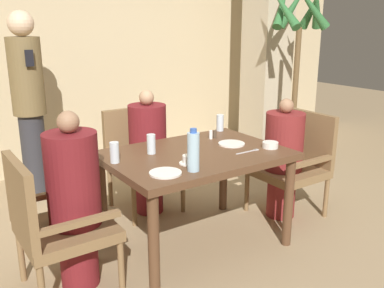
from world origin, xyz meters
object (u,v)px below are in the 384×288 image
chair_left_side (52,222)px  standing_host (29,102)px  glass_tall_near (115,152)px  glass_tall_far (151,144)px  chair_right_side (295,161)px  plate_main_left (165,173)px  chair_far_side (141,156)px  water_bottle (193,151)px  diner_in_right_chair (283,158)px  diner_in_far_chair (148,151)px  potted_palm (294,104)px  diner_in_left_chair (75,200)px  bowl_small (270,145)px  teacup_with_saucer (188,160)px  glass_tall_mid (220,123)px  plate_main_right (232,144)px

chair_left_side → standing_host: 1.70m
glass_tall_near → chair_left_side: bearing=-167.1°
glass_tall_far → chair_left_side: bearing=-169.0°
standing_host → chair_right_side: bearing=-42.3°
chair_right_side → plate_main_left: chair_right_side is taller
chair_far_side → water_bottle: (-0.24, -1.18, 0.38)m
diner_in_right_chair → chair_left_side: bearing=-180.0°
glass_tall_near → glass_tall_far: bearing=7.9°
diner_in_far_chair → potted_palm: potted_palm is taller
diner_in_far_chair → plate_main_left: 1.08m
diner_in_left_chair → glass_tall_near: (0.32, 0.11, 0.22)m
glass_tall_near → bowl_small: bearing=-16.7°
diner_in_left_chair → glass_tall_far: bearing=13.5°
glass_tall_near → teacup_with_saucer: bearing=-37.0°
teacup_with_saucer → glass_tall_near: 0.49m
teacup_with_saucer → glass_tall_mid: 0.92m
bowl_small → diner_in_left_chair: bearing=171.2°
diner_in_left_chair → teacup_with_saucer: size_ratio=9.22×
teacup_with_saucer → chair_right_side: bearing=8.6°
glass_tall_mid → chair_right_side: bearing=-37.5°
plate_main_left → bowl_small: 0.93m
glass_tall_far → water_bottle: bearing=-85.0°
chair_left_side → glass_tall_near: 0.58m
bowl_small → water_bottle: (-0.75, -0.10, 0.10)m
chair_left_side → plate_main_right: size_ratio=4.39×
diner_in_right_chair → bowl_small: 0.49m
chair_left_side → diner_in_right_chair: 1.94m
glass_tall_near → water_bottle: bearing=-51.5°
potted_palm → plate_main_right: 1.70m
bowl_small → glass_tall_far: 0.88m
diner_in_far_chair → teacup_with_saucer: 0.94m
chair_right_side → diner_in_right_chair: (-0.14, 0.00, 0.05)m
chair_right_side → diner_in_right_chair: bearing=180.0°
potted_palm → plate_main_right: (-1.51, -0.77, -0.02)m
diner_in_right_chair → plate_main_right: (-0.56, 0.01, 0.21)m
glass_tall_mid → water_bottle: bearing=-136.9°
bowl_small → glass_tall_mid: glass_tall_mid is taller
bowl_small → potted_palm: bearing=37.0°
chair_left_side → glass_tall_far: chair_left_side is taller
diner_in_left_chair → plate_main_left: bearing=-28.8°
standing_host → potted_palm: bearing=-17.8°
diner_in_left_chair → glass_tall_near: bearing=18.4°
chair_right_side → glass_tall_mid: bearing=142.5°
bowl_small → plate_main_right: bearing=128.3°
diner_in_left_chair → diner_in_far_chair: 1.15m
teacup_with_saucer → plate_main_right: bearing=20.3°
diner_in_left_chair → plate_main_left: 0.58m
chair_left_side → chair_far_side: bearing=39.6°
plate_main_left → diner_in_left_chair: bearing=151.2°
chair_left_side → plate_main_left: chair_left_side is taller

